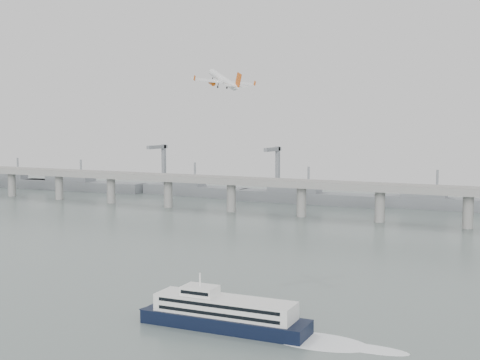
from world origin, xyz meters
The scene contains 5 objects.
ground centered at (0.00, 0.00, 0.00)m, with size 900.00×900.00×0.00m, color slate.
bridge centered at (-1.15, 200.00, 17.65)m, with size 800.00×22.00×23.90m.
distant_fleet centered at (-155.36, 265.08, 6.22)m, with size 453.00×60.90×40.00m.
ferry centered at (31.29, -16.53, 4.21)m, with size 82.25×16.16×15.51m.
airliner centered at (-21.40, 80.91, 78.21)m, with size 28.47×27.62×13.48m.
Camera 1 is at (116.84, -175.56, 59.18)m, focal length 48.00 mm.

